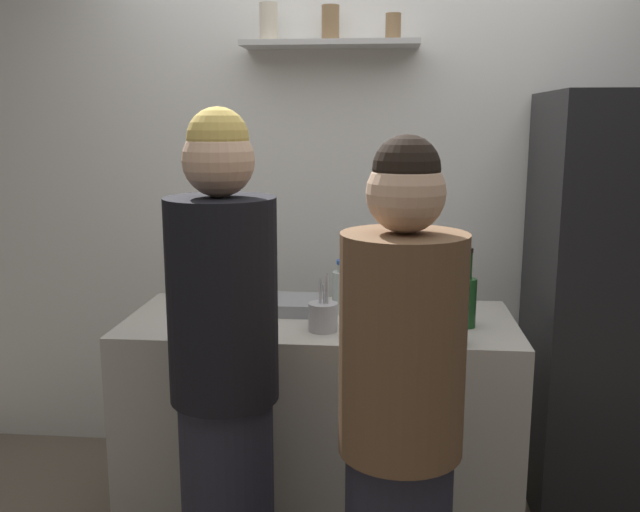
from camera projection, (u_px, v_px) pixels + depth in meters
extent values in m
cube|color=white|center=(368.00, 196.00, 3.35)|extent=(4.80, 0.10, 2.60)
cube|color=silver|center=(330.00, 44.00, 3.08)|extent=(0.79, 0.22, 0.02)
cylinder|color=beige|center=(269.00, 22.00, 3.08)|extent=(0.08, 0.08, 0.17)
cylinder|color=olive|center=(330.00, 23.00, 3.06)|extent=(0.08, 0.08, 0.15)
cylinder|color=olive|center=(393.00, 27.00, 3.04)|extent=(0.07, 0.07, 0.11)
cube|color=black|center=(611.00, 305.00, 2.94)|extent=(0.63, 0.66, 1.77)
cube|color=#B7B2A8|center=(320.00, 424.00, 2.81)|extent=(1.52, 0.66, 0.89)
cube|color=gray|center=(283.00, 305.00, 2.83)|extent=(0.34, 0.24, 0.05)
cylinder|color=#B2B2B7|center=(323.00, 317.00, 2.56)|extent=(0.11, 0.11, 0.10)
cylinder|color=silver|center=(320.00, 301.00, 2.55)|extent=(0.01, 0.04, 0.16)
cylinder|color=silver|center=(327.00, 298.00, 2.53)|extent=(0.01, 0.01, 0.19)
cylinder|color=silver|center=(320.00, 302.00, 2.55)|extent=(0.01, 0.03, 0.15)
cylinder|color=silver|center=(326.00, 298.00, 2.55)|extent=(0.01, 0.03, 0.18)
cylinder|color=silver|center=(324.00, 303.00, 2.55)|extent=(0.01, 0.04, 0.15)
cylinder|color=silver|center=(326.00, 300.00, 2.56)|extent=(0.03, 0.02, 0.16)
cylinder|color=silver|center=(321.00, 300.00, 2.55)|extent=(0.01, 0.01, 0.17)
cylinder|color=black|center=(457.00, 315.00, 2.39)|extent=(0.08, 0.08, 0.21)
cylinder|color=black|center=(459.00, 271.00, 2.36)|extent=(0.03, 0.03, 0.10)
cylinder|color=gold|center=(460.00, 254.00, 2.35)|extent=(0.04, 0.04, 0.02)
cylinder|color=#19471E|center=(467.00, 303.00, 2.60)|extent=(0.07, 0.07, 0.19)
cylinder|color=#19471E|center=(468.00, 266.00, 2.57)|extent=(0.03, 0.03, 0.10)
cylinder|color=black|center=(469.00, 250.00, 2.56)|extent=(0.03, 0.03, 0.02)
cylinder|color=silver|center=(343.00, 292.00, 2.79)|extent=(0.09, 0.09, 0.17)
cylinder|color=silver|center=(344.00, 268.00, 2.77)|extent=(0.05, 0.05, 0.03)
cylinder|color=blue|center=(344.00, 262.00, 2.77)|extent=(0.06, 0.06, 0.02)
cylinder|color=brown|center=(402.00, 345.00, 1.85)|extent=(0.34, 0.34, 0.61)
sphere|color=#D8AD8C|center=(406.00, 193.00, 1.78)|extent=(0.21, 0.21, 0.21)
sphere|color=black|center=(406.00, 169.00, 1.76)|extent=(0.18, 0.18, 0.18)
cylinder|color=#262633|center=(228.00, 512.00, 2.26)|extent=(0.30, 0.30, 0.80)
cylinder|color=black|center=(222.00, 300.00, 2.13)|extent=(0.34, 0.34, 0.63)
sphere|color=#D8AD8C|center=(219.00, 161.00, 2.04)|extent=(0.22, 0.22, 0.22)
sphere|color=#D8B759|center=(218.00, 138.00, 2.03)|extent=(0.18, 0.18, 0.18)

